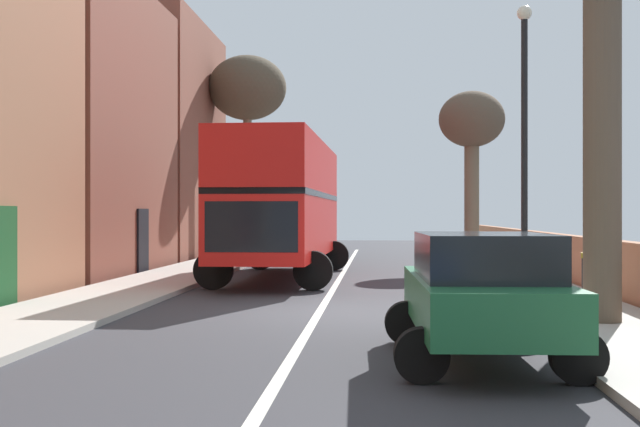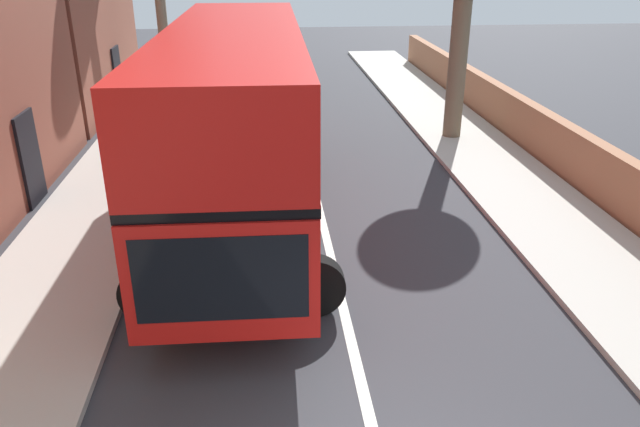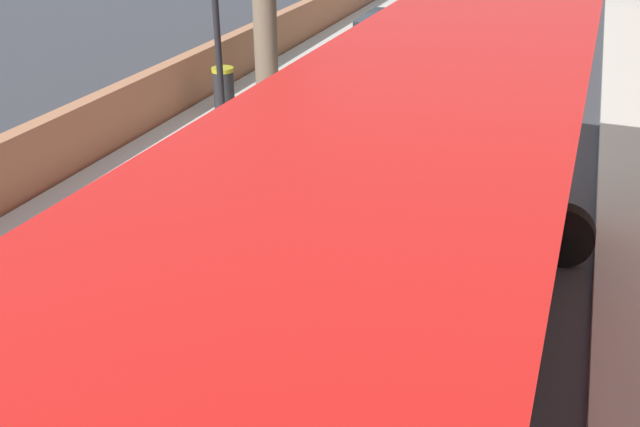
% 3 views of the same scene
% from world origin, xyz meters
% --- Properties ---
extents(ground_plane, '(84.00, 84.00, 0.00)m').
position_xyz_m(ground_plane, '(0.00, 0.00, 0.00)').
color(ground_plane, '#333338').
extents(road_centre_line, '(0.16, 54.00, 0.01)m').
position_xyz_m(road_centre_line, '(0.00, 0.00, 0.00)').
color(road_centre_line, silver).
rests_on(road_centre_line, ground).
extents(sidewalk_right, '(2.60, 60.00, 0.12)m').
position_xyz_m(sidewalk_right, '(4.90, 0.00, 0.06)').
color(sidewalk_right, '#B2ADA3').
rests_on(sidewalk_right, ground).
extents(boundary_wall_right, '(0.36, 54.00, 1.35)m').
position_xyz_m(boundary_wall_right, '(6.45, 0.00, 0.67)').
color(boundary_wall_right, '#9E6647').
rests_on(boundary_wall_right, ground).
extents(double_decker_bus, '(3.69, 10.65, 4.06)m').
position_xyz_m(double_decker_bus, '(-1.70, 7.93, 2.35)').
color(double_decker_bus, red).
rests_on(double_decker_bus, ground).
extents(parked_car_green_right_0, '(2.50, 4.39, 1.69)m').
position_xyz_m(parked_car_green_right_0, '(2.50, -5.24, 0.95)').
color(parked_car_green_right_0, '#1E6038').
rests_on(parked_car_green_right_0, ground).
extents(litter_bin_right, '(0.55, 0.55, 1.07)m').
position_xyz_m(litter_bin_right, '(5.30, -0.18, 0.66)').
color(litter_bin_right, black).
rests_on(litter_bin_right, sidewalk_right).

